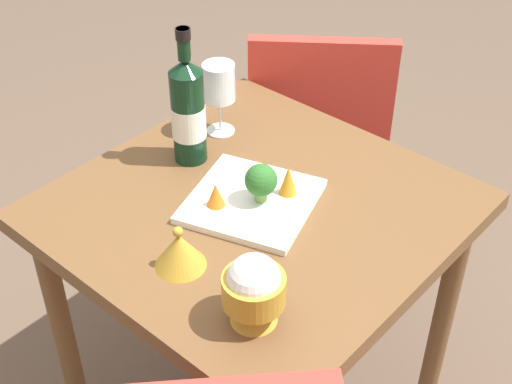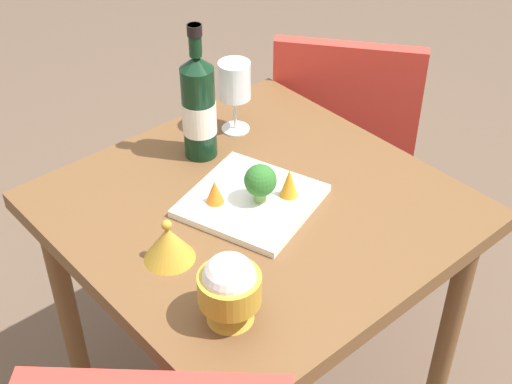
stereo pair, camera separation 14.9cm
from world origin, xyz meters
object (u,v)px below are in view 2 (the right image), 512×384
(rice_bowl, at_px, (230,288))
(carrot_garnish_right, at_px, (289,183))
(wine_bottle, at_px, (199,107))
(wine_glass, at_px, (235,82))
(carrot_garnish_left, at_px, (215,192))
(broccoli_floret, at_px, (259,182))
(rice_bowl_lid, at_px, (168,243))
(chair_near_window, at_px, (345,133))
(serving_plate, at_px, (251,201))

(rice_bowl, height_order, carrot_garnish_right, rice_bowl)
(wine_bottle, relative_size, carrot_garnish_right, 4.83)
(rice_bowl, bearing_deg, wine_glass, 49.13)
(carrot_garnish_left, bearing_deg, rice_bowl, -123.91)
(broccoli_floret, bearing_deg, carrot_garnish_left, 140.08)
(rice_bowl_lid, xyz_separation_m, carrot_garnish_left, (0.16, 0.06, 0.00))
(chair_near_window, bearing_deg, rice_bowl_lid, -108.29)
(chair_near_window, height_order, rice_bowl_lid, chair_near_window)
(wine_bottle, distance_m, carrot_garnish_left, 0.22)
(wine_bottle, distance_m, broccoli_floret, 0.25)
(wine_bottle, height_order, serving_plate, wine_bottle)
(wine_glass, xyz_separation_m, serving_plate, (-0.16, -0.24, -0.12))
(rice_bowl_lid, xyz_separation_m, carrot_garnish_right, (0.29, -0.02, 0.01))
(broccoli_floret, bearing_deg, carrot_garnish_right, -23.72)
(wine_glass, height_order, carrot_garnish_right, wine_glass)
(broccoli_floret, bearing_deg, chair_near_window, 25.77)
(carrot_garnish_left, bearing_deg, rice_bowl_lid, -158.97)
(wine_bottle, bearing_deg, serving_plate, -99.33)
(wine_glass, height_order, rice_bowl_lid, wine_glass)
(serving_plate, distance_m, broccoli_floret, 0.06)
(carrot_garnish_left, bearing_deg, wine_bottle, 60.43)
(carrot_garnish_left, bearing_deg, carrot_garnish_right, -33.18)
(rice_bowl, relative_size, carrot_garnish_left, 2.67)
(carrot_garnish_right, bearing_deg, broccoli_floret, 156.28)
(wine_glass, distance_m, rice_bowl, 0.61)
(chair_near_window, relative_size, wine_bottle, 2.66)
(rice_bowl_lid, distance_m, broccoli_floret, 0.23)
(serving_plate, height_order, broccoli_floret, broccoli_floret)
(carrot_garnish_right, bearing_deg, chair_near_window, 30.43)
(wine_bottle, bearing_deg, chair_near_window, 4.87)
(rice_bowl, height_order, serving_plate, rice_bowl)
(chair_near_window, relative_size, carrot_garnish_left, 16.01)
(wine_bottle, relative_size, broccoli_floret, 3.72)
(rice_bowl, xyz_separation_m, carrot_garnish_left, (0.17, 0.26, -0.03))
(chair_near_window, xyz_separation_m, carrot_garnish_right, (-0.53, -0.31, 0.25))
(chair_near_window, distance_m, broccoli_floret, 0.71)
(wine_glass, distance_m, carrot_garnish_left, 0.32)
(rice_bowl, relative_size, serving_plate, 0.45)
(rice_bowl_lid, xyz_separation_m, broccoli_floret, (0.23, 0.00, 0.03))
(rice_bowl, bearing_deg, chair_near_window, 30.16)
(rice_bowl_lid, height_order, serving_plate, rice_bowl_lid)
(broccoli_floret, xyz_separation_m, carrot_garnish_left, (-0.07, 0.06, -0.02))
(wine_glass, relative_size, rice_bowl, 1.26)
(carrot_garnish_left, xyz_separation_m, carrot_garnish_right, (0.13, -0.08, 0.01))
(broccoli_floret, distance_m, carrot_garnish_left, 0.09)
(chair_near_window, distance_m, carrot_garnish_left, 0.74)
(chair_near_window, relative_size, serving_plate, 2.69)
(rice_bowl_lid, distance_m, carrot_garnish_right, 0.29)
(carrot_garnish_right, bearing_deg, serving_plate, 145.30)
(carrot_garnish_left, bearing_deg, broccoli_floret, -39.92)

